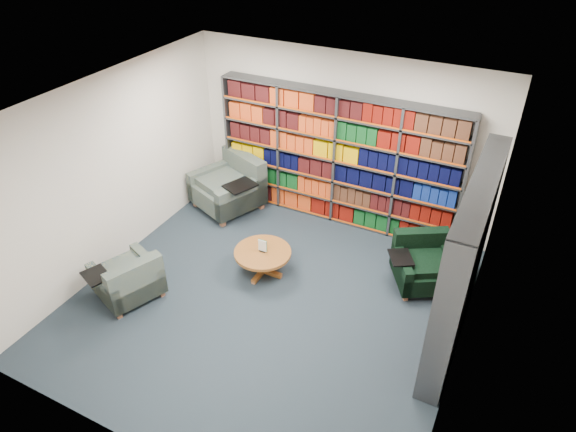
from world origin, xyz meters
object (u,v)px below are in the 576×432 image
at_px(chair_teal_front, 129,281).
at_px(coffee_table, 263,256).
at_px(chair_green_right, 423,264).
at_px(chair_teal_left, 232,187).

relative_size(chair_teal_front, coffee_table, 1.27).
height_order(chair_green_right, coffee_table, chair_green_right).
bearing_deg(chair_teal_left, chair_green_right, -8.37).
xyz_separation_m(chair_teal_left, chair_green_right, (3.50, -0.51, -0.08)).
relative_size(chair_teal_left, coffee_table, 1.62).
bearing_deg(chair_green_right, chair_teal_front, -148.27).
xyz_separation_m(chair_teal_left, coffee_table, (1.38, -1.39, -0.06)).
distance_m(chair_teal_left, coffee_table, 1.96).
bearing_deg(chair_teal_front, chair_teal_left, 90.23).
height_order(chair_teal_left, chair_green_right, chair_teal_left).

